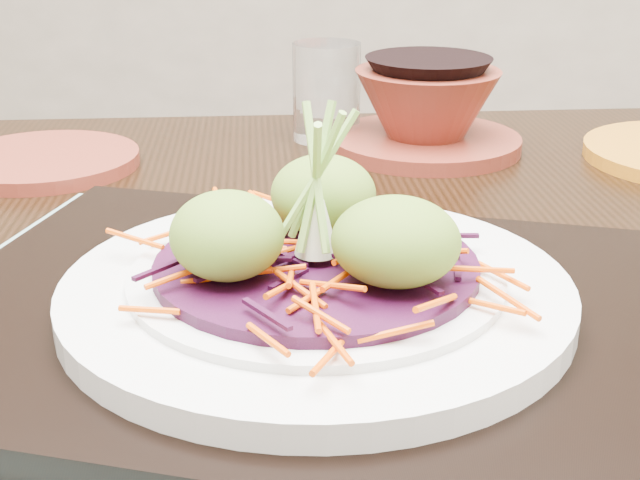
# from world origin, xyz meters

# --- Properties ---
(dining_table) EXTENTS (1.41, 1.06, 0.80)m
(dining_table) POSITION_xyz_m (0.08, -0.04, 0.70)
(dining_table) COLOR black
(dining_table) RESTS_ON ground
(placemat) EXTENTS (0.51, 0.43, 0.00)m
(placemat) POSITION_xyz_m (0.07, -0.12, 0.80)
(placemat) COLOR gray
(placemat) RESTS_ON dining_table
(serving_tray) EXTENTS (0.45, 0.36, 0.02)m
(serving_tray) POSITION_xyz_m (0.07, -0.12, 0.82)
(serving_tray) COLOR black
(serving_tray) RESTS_ON placemat
(white_plate) EXTENTS (0.26, 0.26, 0.02)m
(white_plate) POSITION_xyz_m (0.07, -0.12, 0.83)
(white_plate) COLOR silver
(white_plate) RESTS_ON serving_tray
(cabbage_bed) EXTENTS (0.17, 0.17, 0.01)m
(cabbage_bed) POSITION_xyz_m (0.07, -0.12, 0.85)
(cabbage_bed) COLOR #370B29
(cabbage_bed) RESTS_ON white_plate
(carrot_julienne) EXTENTS (0.20, 0.20, 0.01)m
(carrot_julienne) POSITION_xyz_m (0.07, -0.12, 0.85)
(carrot_julienne) COLOR #E24B03
(carrot_julienne) RESTS_ON cabbage_bed
(guacamole_scoops) EXTENTS (0.14, 0.13, 0.05)m
(guacamole_scoops) POSITION_xyz_m (0.07, -0.12, 0.87)
(guacamole_scoops) COLOR olive
(guacamole_scoops) RESTS_ON cabbage_bed
(scallion_garnish) EXTENTS (0.06, 0.06, 0.09)m
(scallion_garnish) POSITION_xyz_m (0.07, -0.12, 0.89)
(scallion_garnish) COLOR #83BA4A
(scallion_garnish) RESTS_ON cabbage_bed
(terracotta_side_plate) EXTENTS (0.18, 0.18, 0.01)m
(terracotta_side_plate) POSITION_xyz_m (-0.20, 0.17, 0.81)
(terracotta_side_plate) COLOR maroon
(terracotta_side_plate) RESTS_ON dining_table
(water_glass) EXTENTS (0.08, 0.08, 0.09)m
(water_glass) POSITION_xyz_m (0.04, 0.29, 0.85)
(water_glass) COLOR white
(water_glass) RESTS_ON dining_table
(terracotta_bowl_set) EXTENTS (0.24, 0.24, 0.07)m
(terracotta_bowl_set) POSITION_xyz_m (0.13, 0.26, 0.83)
(terracotta_bowl_set) COLOR maroon
(terracotta_bowl_set) RESTS_ON dining_table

